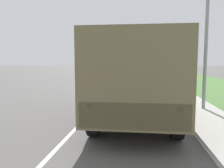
% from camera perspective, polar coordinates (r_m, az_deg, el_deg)
% --- Properties ---
extents(ground_plane, '(180.00, 180.00, 0.00)m').
position_cam_1_polar(ground_plane, '(37.32, 3.92, 2.48)').
color(ground_plane, '#565451').
extents(lane_centre_stripe, '(0.12, 120.00, 0.00)m').
position_cam_1_polar(lane_centre_stripe, '(37.32, 3.92, 2.49)').
color(lane_centre_stripe, silver).
rests_on(lane_centre_stripe, ground).
extents(sidewalk_right, '(1.80, 120.00, 0.12)m').
position_cam_1_polar(sidewalk_right, '(37.35, 10.84, 2.49)').
color(sidewalk_right, '#ADAAA3').
rests_on(sidewalk_right, ground).
extents(grass_strip_right, '(7.00, 120.00, 0.02)m').
position_cam_1_polar(grass_strip_right, '(37.90, 17.49, 2.30)').
color(grass_strip_right, '#4C7538').
rests_on(grass_strip_right, ground).
extents(military_truck, '(2.57, 7.65, 2.89)m').
position_cam_1_polar(military_truck, '(8.38, 6.28, 2.64)').
color(military_truck, '#606647').
rests_on(military_truck, ground).
extents(car_nearest_ahead, '(1.92, 3.97, 1.50)m').
position_cam_1_polar(car_nearest_ahead, '(21.62, 6.33, 1.91)').
color(car_nearest_ahead, silver).
rests_on(car_nearest_ahead, ground).
extents(car_second_ahead, '(1.80, 4.23, 1.69)m').
position_cam_1_polar(car_second_ahead, '(29.12, -0.55, 3.07)').
color(car_second_ahead, maroon).
rests_on(car_second_ahead, ground).
extents(car_third_ahead, '(1.86, 4.62, 1.46)m').
position_cam_1_polar(car_third_ahead, '(37.78, 7.01, 3.50)').
color(car_third_ahead, black).
rests_on(car_third_ahead, ground).
extents(car_fourth_ahead, '(1.85, 4.30, 1.63)m').
position_cam_1_polar(car_fourth_ahead, '(53.39, 2.48, 4.25)').
color(car_fourth_ahead, black).
rests_on(car_fourth_ahead, ground).
extents(lamp_post, '(1.69, 0.24, 7.36)m').
position_cam_1_polar(lamp_post, '(10.27, 22.58, 18.70)').
color(lamp_post, gray).
rests_on(lamp_post, sidewalk_right).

